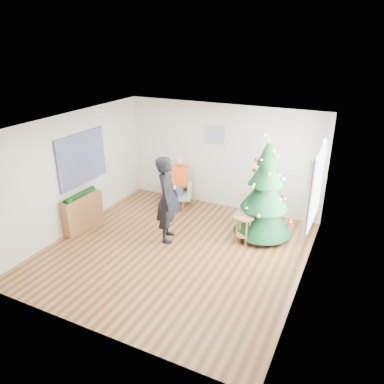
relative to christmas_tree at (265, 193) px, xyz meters
The scene contains 19 objects.
floor 2.22m from the christmas_tree, 135.69° to the right, with size 5.00×5.00×0.00m, color brown.
ceiling 2.54m from the christmas_tree, 135.69° to the right, with size 5.00×5.00×0.00m, color white.
wall_back 1.83m from the christmas_tree, 141.70° to the left, with size 5.00×5.00×0.00m, color silver.
wall_front 4.14m from the christmas_tree, 110.03° to the right, with size 5.00×5.00×0.00m, color silver.
wall_left 4.16m from the christmas_tree, 160.56° to the right, with size 5.00×5.00×0.00m, color silver.
wall_right 1.78m from the christmas_tree, 51.88° to the right, with size 5.00×5.00×0.00m, color silver.
window_panel 1.22m from the christmas_tree, 19.91° to the right, with size 0.04×1.30×1.40m, color white.
curtains 1.20m from the christmas_tree, 20.45° to the right, with size 0.05×1.75×1.50m.
christmas_tree is the anchor object (origin of this frame).
stool 0.88m from the christmas_tree, 120.39° to the right, with size 0.42×0.42×0.64m.
laptop 0.66m from the christmas_tree, 120.39° to the right, with size 0.35×0.22×0.03m, color silver.
armchair 2.55m from the christmas_tree, 165.83° to the left, with size 0.85×0.84×0.97m.
seated_person 2.45m from the christmas_tree, 166.71° to the left, with size 0.49×0.63×1.27m.
standing_man 2.05m from the christmas_tree, 150.86° to the right, with size 0.68×0.44×1.86m, color black.
game_controller 1.90m from the christmas_tree, 147.14° to the right, with size 0.04×0.13×0.04m, color white.
console 4.06m from the christmas_tree, 159.09° to the right, with size 0.30×1.00×0.80m, color brown.
garland 4.01m from the christmas_tree, 159.09° to the right, with size 0.14×0.14×0.90m, color black.
tapestry 4.06m from the christmas_tree, 164.40° to the right, with size 0.03×1.50×1.15m, color black.
framed_picture 2.12m from the christmas_tree, 146.20° to the left, with size 0.52×0.05×0.42m.
Camera 1 is at (3.18, -5.77, 4.10)m, focal length 35.00 mm.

